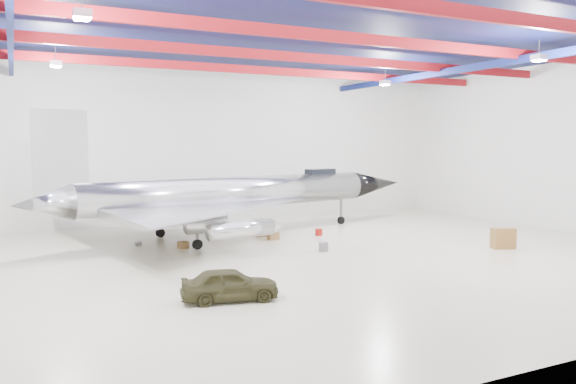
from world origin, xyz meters
TOP-DOWN VIEW (x-y plane):
  - floor at (0.00, 0.00)m, footprint 40.00×40.00m
  - wall_back at (0.00, 15.00)m, footprint 40.00×0.00m
  - wall_right at (20.00, 0.00)m, footprint 0.00×30.00m
  - ceiling at (0.00, 0.00)m, footprint 40.00×40.00m
  - ceiling_structure at (0.00, 0.00)m, footprint 39.50×29.50m
  - jet_aircraft at (0.02, 7.58)m, footprint 27.08×18.12m
  - jeep at (-5.15, -5.65)m, footprint 3.77×2.12m
  - desk at (11.74, -2.65)m, footprint 1.36×0.96m
  - crate_ply at (-3.90, 5.13)m, footprint 0.58×0.49m
  - toolbox_red at (-1.11, 8.16)m, footprint 0.50×0.43m
  - engine_drum at (2.58, 1.02)m, footprint 0.57×0.57m
  - parts_bin at (1.51, 6.81)m, footprint 0.64×0.53m
  - crate_small at (-5.97, 6.94)m, footprint 0.37×0.31m
  - tool_chest at (4.86, 5.61)m, footprint 0.60×0.60m
  - oil_barrel at (1.66, 5.44)m, footprint 0.64×0.52m

SIDE VIEW (x-z plane):
  - floor at x=0.00m, z-range 0.00..0.00m
  - crate_small at x=-5.97m, z-range 0.00..0.23m
  - toolbox_red at x=-1.11m, z-range 0.00..0.30m
  - crate_ply at x=-3.90m, z-range 0.00..0.37m
  - tool_chest at x=4.86m, z-range 0.00..0.41m
  - parts_bin at x=1.51m, z-range 0.00..0.42m
  - oil_barrel at x=1.66m, z-range 0.00..0.43m
  - engine_drum at x=2.58m, z-range 0.00..0.45m
  - desk at x=11.74m, z-range 0.00..1.13m
  - jeep at x=-5.15m, z-range 0.00..1.21m
  - jet_aircraft at x=0.02m, z-range -1.28..6.15m
  - wall_back at x=0.00m, z-range -14.50..25.50m
  - wall_right at x=20.00m, z-range -9.50..20.50m
  - ceiling_structure at x=0.00m, z-range 9.79..10.86m
  - ceiling at x=0.00m, z-range 11.00..11.00m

